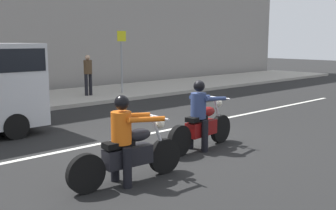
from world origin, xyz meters
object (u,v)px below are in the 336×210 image
Objects in this scene: motorcycle_with_rider_orange_stripe at (127,147)px; street_sign_post at (122,55)px; motorcycle_with_rider_denim_blue at (201,121)px; pedestrian_bystander at (88,72)px.

motorcycle_with_rider_orange_stripe is 10.84m from street_sign_post.
street_sign_post reaches higher than motorcycle_with_rider_denim_blue.
motorcycle_with_rider_denim_blue is at bearing -104.62° from pedestrian_bystander.
street_sign_post is (3.74, 8.19, 1.12)m from motorcycle_with_rider_denim_blue.
pedestrian_bystander is at bearing 62.64° from motorcycle_with_rider_orange_stripe.
motorcycle_with_rider_denim_blue is 2.55m from motorcycle_with_rider_orange_stripe.
motorcycle_with_rider_orange_stripe is at bearing -166.08° from motorcycle_with_rider_denim_blue.
pedestrian_bystander is at bearing 75.38° from motorcycle_with_rider_denim_blue.
motorcycle_with_rider_orange_stripe is 0.83× the size of street_sign_post.
pedestrian_bystander is at bearing 172.12° from street_sign_post.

